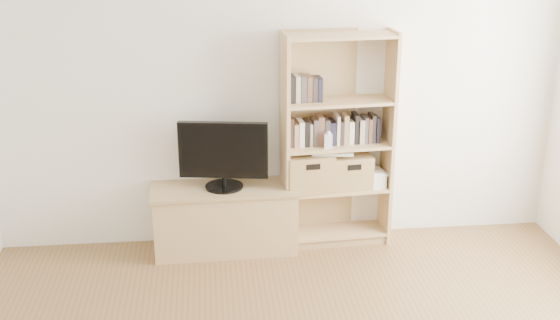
{
  "coord_description": "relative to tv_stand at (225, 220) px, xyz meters",
  "views": [
    {
      "loc": [
        -0.56,
        -2.79,
        2.61
      ],
      "look_at": [
        -0.06,
        1.9,
        0.89
      ],
      "focal_mm": 45.0,
      "sensor_mm": 36.0,
      "label": 1
    }
  ],
  "objects": [
    {
      "name": "back_wall",
      "position": [
        0.45,
        0.21,
        1.05
      ],
      "size": [
        4.5,
        0.02,
        2.6
      ],
      "primitive_type": "cube",
      "color": "white",
      "rests_on": "floor"
    },
    {
      "name": "tv_stand",
      "position": [
        0.0,
        0.0,
        0.0
      ],
      "size": [
        1.12,
        0.45,
        0.51
      ],
      "primitive_type": "cube",
      "rotation": [
        0.0,
        0.0,
        0.03
      ],
      "color": "tan",
      "rests_on": "floor"
    },
    {
      "name": "bookshelf",
      "position": [
        0.89,
        0.05,
        0.61
      ],
      "size": [
        0.88,
        0.37,
        1.72
      ],
      "primitive_type": "cube",
      "rotation": [
        0.0,
        0.0,
        0.07
      ],
      "color": "tan",
      "rests_on": "floor"
    },
    {
      "name": "television",
      "position": [
        -0.0,
        0.0,
        0.55
      ],
      "size": [
        0.69,
        0.16,
        0.54
      ],
      "primitive_type": "cube",
      "rotation": [
        0.0,
        0.0,
        -0.16
      ],
      "color": "black",
      "rests_on": "tv_stand"
    },
    {
      "name": "books_row_mid",
      "position": [
        0.89,
        0.07,
        0.71
      ],
      "size": [
        0.9,
        0.22,
        0.24
      ],
      "primitive_type": "cube",
      "rotation": [
        0.0,
        0.0,
        0.05
      ],
      "color": "#342522",
      "rests_on": "bookshelf"
    },
    {
      "name": "books_row_upper",
      "position": [
        0.7,
        0.06,
        1.05
      ],
      "size": [
        0.4,
        0.18,
        0.21
      ],
      "primitive_type": "cube",
      "rotation": [
        0.0,
        0.0,
        0.08
      ],
      "color": "#342522",
      "rests_on": "bookshelf"
    },
    {
      "name": "baby_monitor",
      "position": [
        0.81,
        -0.05,
        0.65
      ],
      "size": [
        0.06,
        0.04,
        0.11
      ],
      "primitive_type": "cube",
      "rotation": [
        0.0,
        0.0,
        -0.09
      ],
      "color": "white",
      "rests_on": "bookshelf"
    },
    {
      "name": "basket_left",
      "position": [
        0.67,
        0.03,
        0.37
      ],
      "size": [
        0.4,
        0.34,
        0.3
      ],
      "primitive_type": "cube",
      "rotation": [
        0.0,
        0.0,
        0.11
      ],
      "color": "#A5824A",
      "rests_on": "bookshelf"
    },
    {
      "name": "basket_right",
      "position": [
        1.0,
        0.06,
        0.36
      ],
      "size": [
        0.35,
        0.3,
        0.27
      ],
      "primitive_type": "cube",
      "rotation": [
        0.0,
        0.0,
        0.1
      ],
      "color": "#A5824A",
      "rests_on": "bookshelf"
    },
    {
      "name": "laptop",
      "position": [
        0.85,
        0.04,
        0.54
      ],
      "size": [
        0.34,
        0.26,
        0.03
      ],
      "primitive_type": "cube",
      "rotation": [
        0.0,
        0.0,
        -0.11
      ],
      "color": "white",
      "rests_on": "basket_left"
    },
    {
      "name": "magazine_stack",
      "position": [
        1.19,
        0.07,
        0.28
      ],
      "size": [
        0.19,
        0.26,
        0.11
      ],
      "primitive_type": "cube",
      "rotation": [
        0.0,
        0.0,
        0.12
      ],
      "color": "silver",
      "rests_on": "bookshelf"
    }
  ]
}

